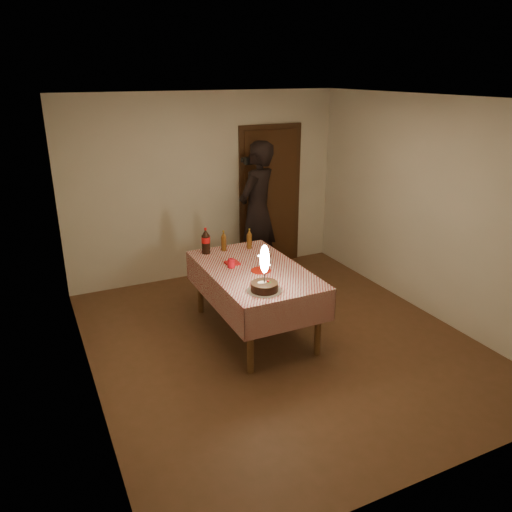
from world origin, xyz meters
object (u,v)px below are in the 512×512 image
at_px(red_cup, 231,263).
at_px(amber_bottle_right, 249,239).
at_px(dining_table, 254,277).
at_px(photographer, 257,211).
at_px(red_plate, 261,270).
at_px(clear_cup, 268,260).
at_px(cola_bottle, 206,241).
at_px(amber_bottle_left, 224,241).
at_px(birthday_cake, 264,280).

xyz_separation_m(red_cup, amber_bottle_right, (0.45, 0.50, 0.07)).
bearing_deg(dining_table, photographer, 63.24).
relative_size(red_plate, clear_cup, 2.44).
xyz_separation_m(cola_bottle, photographer, (1.08, 0.83, 0.04)).
xyz_separation_m(clear_cup, cola_bottle, (-0.52, 0.62, 0.11)).
bearing_deg(clear_cup, red_cup, 172.32).
relative_size(dining_table, photographer, 0.88).
xyz_separation_m(amber_bottle_left, photographer, (0.85, 0.83, 0.08)).
height_order(red_plate, amber_bottle_right, amber_bottle_right).
xyz_separation_m(red_cup, amber_bottle_left, (0.14, 0.56, 0.07)).
relative_size(dining_table, red_cup, 17.20).
relative_size(red_plate, cola_bottle, 0.69).
bearing_deg(amber_bottle_right, clear_cup, -92.19).
relative_size(birthday_cake, amber_bottle_left, 1.89).
bearing_deg(dining_table, amber_bottle_left, 96.71).
xyz_separation_m(red_plate, photographer, (0.73, 1.62, 0.19)).
height_order(amber_bottle_left, photographer, photographer).
height_order(birthday_cake, photographer, photographer).
distance_m(clear_cup, amber_bottle_left, 0.69).
bearing_deg(photographer, birthday_cake, -113.80).
bearing_deg(dining_table, amber_bottle_right, 69.71).
bearing_deg(amber_bottle_right, cola_bottle, 173.48).
relative_size(dining_table, amber_bottle_left, 6.75).
bearing_deg(cola_bottle, birthday_cake, -83.43).
bearing_deg(photographer, red_plate, -114.26).
xyz_separation_m(red_cup, clear_cup, (0.43, -0.06, -0.01)).
height_order(dining_table, amber_bottle_right, amber_bottle_right).
bearing_deg(photographer, red_cup, -125.30).
bearing_deg(clear_cup, dining_table, -160.50).
bearing_deg(amber_bottle_left, birthday_cake, -93.63).
distance_m(red_cup, amber_bottle_right, 0.67).
distance_m(birthday_cake, cola_bottle, 1.29).
height_order(birthday_cake, red_plate, birthday_cake).
bearing_deg(clear_cup, red_plate, -135.63).
relative_size(dining_table, red_plate, 7.82).
height_order(red_cup, clear_cup, red_cup).
xyz_separation_m(birthday_cake, amber_bottle_left, (0.08, 1.28, -0.00)).
distance_m(dining_table, photographer, 1.73).
relative_size(birthday_cake, red_plate, 2.20).
height_order(red_cup, amber_bottle_right, amber_bottle_right).
relative_size(cola_bottle, photographer, 0.16).
distance_m(amber_bottle_left, photographer, 1.19).
bearing_deg(red_plate, dining_table, 113.17).
relative_size(red_cup, amber_bottle_right, 0.39).
bearing_deg(red_cup, red_plate, -41.40).
bearing_deg(photographer, amber_bottle_left, -135.61).
distance_m(birthday_cake, photographer, 2.31).
height_order(red_cup, photographer, photographer).
height_order(cola_bottle, photographer, photographer).
xyz_separation_m(dining_table, red_cup, (-0.22, 0.13, 0.15)).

